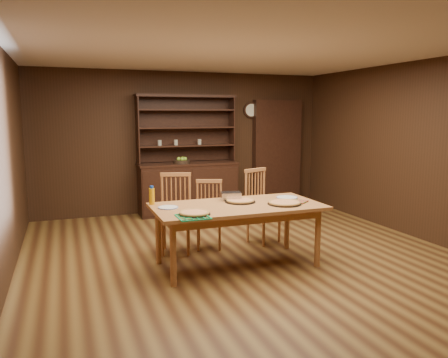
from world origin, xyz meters
name	(u,v)px	position (x,y,z in m)	size (l,w,h in m)	color
floor	(246,258)	(0.00, 0.00, 0.00)	(6.00, 6.00, 0.00)	brown
room_shell	(247,135)	(0.00, 0.00, 1.58)	(6.00, 6.00, 6.00)	silver
china_hutch	(188,181)	(0.00, 2.75, 0.60)	(1.84, 0.52, 2.17)	black
doorway	(277,153)	(1.90, 2.90, 1.05)	(1.00, 0.18, 2.10)	black
wall_clock	(251,110)	(1.35, 2.96, 1.90)	(0.30, 0.05, 0.30)	black
dining_table	(237,211)	(-0.21, -0.21, 0.68)	(2.02, 1.01, 0.75)	#B0773D
chair_left	(176,210)	(-0.77, 0.60, 0.56)	(0.53, 0.52, 1.05)	#B9723F
chair_center	(209,212)	(-0.29, 0.63, 0.49)	(0.48, 0.47, 0.93)	#B9723F
chair_right	(260,203)	(0.47, 0.62, 0.56)	(0.56, 0.54, 1.06)	#B9723F
pizza_left	(194,213)	(-0.84, -0.52, 0.77)	(0.35, 0.35, 0.04)	black
pizza_right	(284,203)	(0.33, -0.38, 0.77)	(0.41, 0.41, 0.04)	black
pizza_center	(240,201)	(-0.12, -0.07, 0.77)	(0.38, 0.38, 0.04)	black
cooling_rack	(193,217)	(-0.89, -0.64, 0.76)	(0.32, 0.32, 0.01)	#0C9F57
plate_left	(168,207)	(-1.03, -0.10, 0.76)	(0.24, 0.24, 0.02)	white
plate_right	(287,197)	(0.55, -0.04, 0.76)	(0.27, 0.27, 0.02)	white
foil_dish	(231,196)	(-0.18, 0.09, 0.80)	(0.25, 0.18, 0.10)	white
juice_bottle	(152,196)	(-1.17, 0.17, 0.86)	(0.07, 0.07, 0.23)	orange
pot_holder_a	(297,201)	(0.55, -0.31, 0.76)	(0.22, 0.22, 0.02)	red
pot_holder_b	(283,201)	(0.40, -0.21, 0.76)	(0.21, 0.21, 0.02)	red
fruit_bowl	(182,161)	(-0.13, 2.69, 0.98)	(0.30, 0.30, 0.12)	black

